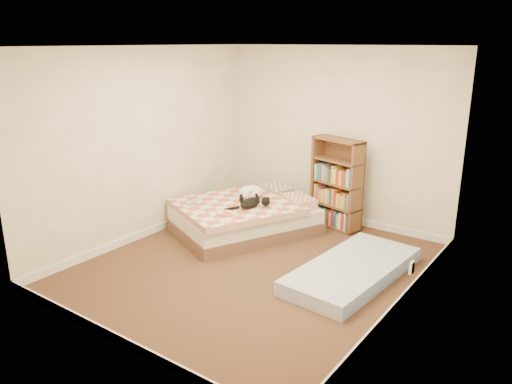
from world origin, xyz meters
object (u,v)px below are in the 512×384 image
Objects in this scene: bed at (246,216)px; black_cat at (252,202)px; bookshelf at (337,193)px; floor_mattress at (352,270)px; white_dog at (251,192)px.

black_cat is at bearing -11.24° from bed.
bookshelf is 1.68m from floor_mattress.
black_cat is at bearing -19.96° from white_dog.
bed reaches higher than floor_mattress.
bookshelf is 2.04× the size of black_cat.
white_dog reaches higher than floor_mattress.
white_dog is (-0.94, -0.77, 0.04)m from bookshelf.
floor_mattress is 1.69m from black_cat.
bed is at bearing -120.14° from bookshelf.
white_dog reaches higher than bed.
black_cat is (-0.71, -1.06, 0.01)m from bookshelf.
black_cat is at bearing 174.18° from floor_mattress.
white_dog is at bearing 174.63° from black_cat.
bed is 4.56× the size of white_dog.
bed is 1.21× the size of floor_mattress.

